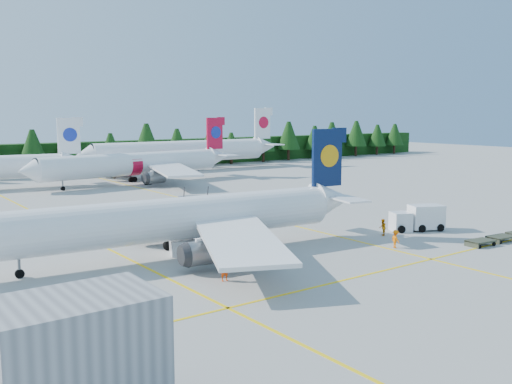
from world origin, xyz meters
TOP-DOWN VIEW (x-y plane):
  - ground at (0.00, 0.00)m, footprint 320.00×320.00m
  - taxi_stripe_a at (-14.00, 20.00)m, footprint 0.25×120.00m
  - taxi_stripe_b at (6.00, 20.00)m, footprint 0.25×120.00m
  - taxi_stripe_cross at (0.00, -6.00)m, footprint 80.00×0.25m
  - treeline_hedge at (0.00, 82.00)m, footprint 220.00×4.00m
  - terminal_building at (-26.00, -14.00)m, footprint 6.00×4.00m
  - airliner_navy at (-11.76, 7.33)m, footprint 35.78×29.33m
  - airliner_red at (6.65, 55.17)m, footprint 38.10×31.22m
  - airliner_far_right at (23.83, 70.29)m, footprint 44.89×5.03m
  - airstairs at (-8.09, 7.65)m, footprint 5.60×7.31m
  - service_truck at (14.56, 2.17)m, footprint 5.68×4.01m
  - dolly_train at (18.26, -5.82)m, footprint 11.96×2.20m
  - uld_pair at (-6.19, 7.30)m, footprint 5.35×2.51m
  - crew_a at (-11.00, -1.09)m, footprint 0.71×0.47m
  - crew_b at (9.78, 2.54)m, footprint 1.02×1.00m
  - crew_c at (6.75, -1.62)m, footprint 0.63×0.77m

SIDE VIEW (x-z plane):
  - ground at x=0.00m, z-range 0.00..0.00m
  - taxi_stripe_a at x=-14.00m, z-range 0.00..0.01m
  - taxi_stripe_b at x=6.00m, z-range 0.00..0.01m
  - taxi_stripe_cross at x=0.00m, z-range 0.00..0.01m
  - dolly_train at x=18.26m, z-range 0.39..0.54m
  - crew_c at x=6.75m, z-range 0.00..1.63m
  - crew_b at x=9.78m, z-range 0.00..1.65m
  - airstairs at x=-8.09m, z-range -1.22..3.10m
  - crew_a at x=-11.00m, z-range 0.00..1.91m
  - uld_pair at x=-6.19m, z-range 0.29..1.97m
  - service_truck at x=14.56m, z-range -0.01..2.57m
  - terminal_building at x=-26.00m, z-range 0.00..5.20m
  - treeline_hedge at x=0.00m, z-range 0.00..6.00m
  - airliner_navy at x=-11.76m, z-range -2.07..8.33m
  - airliner_red at x=6.65m, z-range -2.21..8.87m
  - airliner_far_right at x=23.83m, z-range -2.43..10.62m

